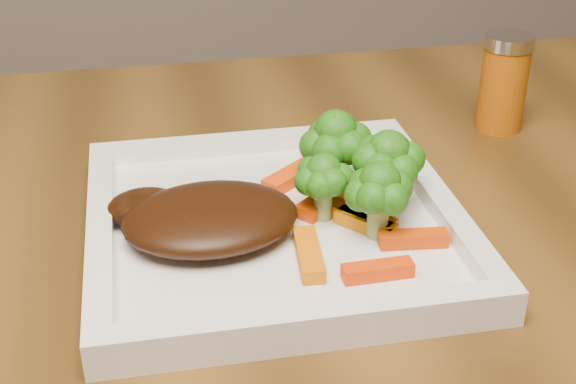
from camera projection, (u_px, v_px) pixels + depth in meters
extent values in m
cube|color=white|center=(275.00, 230.00, 0.60)|extent=(0.27, 0.27, 0.01)
ellipsoid|color=#321707|center=(210.00, 218.00, 0.57)|extent=(0.13, 0.11, 0.03)
cube|color=#E73903|center=(378.00, 270.00, 0.53)|extent=(0.05, 0.01, 0.01)
cube|color=#CF3A03|center=(413.00, 239.00, 0.56)|extent=(0.05, 0.02, 0.01)
cube|color=orange|center=(309.00, 254.00, 0.55)|extent=(0.02, 0.06, 0.01)
cube|color=#DF5B03|center=(395.00, 176.00, 0.65)|extent=(0.05, 0.04, 0.01)
cube|color=#FF4604|center=(294.00, 175.00, 0.65)|extent=(0.06, 0.05, 0.01)
cube|color=#FA5204|center=(360.00, 217.00, 0.59)|extent=(0.05, 0.05, 0.01)
cube|color=#EB3F03|center=(328.00, 198.00, 0.61)|extent=(0.06, 0.06, 0.01)
cylinder|color=#AD5209|center=(504.00, 83.00, 0.75)|extent=(0.04, 0.04, 0.09)
cube|color=orange|center=(366.00, 223.00, 0.58)|extent=(0.04, 0.04, 0.01)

